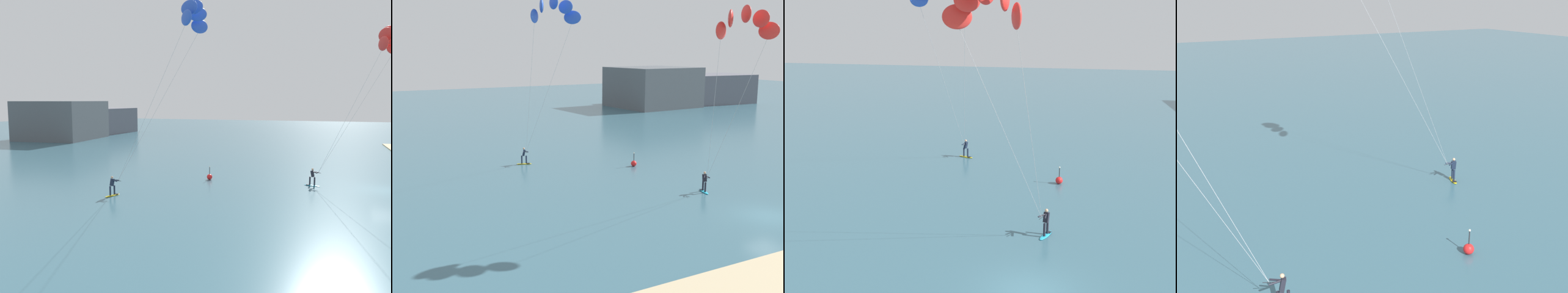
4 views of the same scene
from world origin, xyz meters
The scene contains 5 objects.
ground_plane centered at (0.00, 0.00, 0.00)m, with size 240.00×240.00×0.00m, color #386070.
kitesurfer_nearshore centered at (-2.21, 1.21, 12.18)m, with size 4.87×7.64×13.89m.
kitesurfer_mid_water centered at (-8.93, 15.58, 13.66)m, with size 4.71×8.30×15.44m.
marker_buoy centered at (-0.06, 16.43, 0.30)m, with size 0.56×0.56×1.38m.
distant_headland centered at (37.48, 57.80, 3.36)m, with size 31.35×16.36×7.78m.
Camera 2 is at (-25.82, -21.77, 11.14)m, focal length 44.55 mm.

